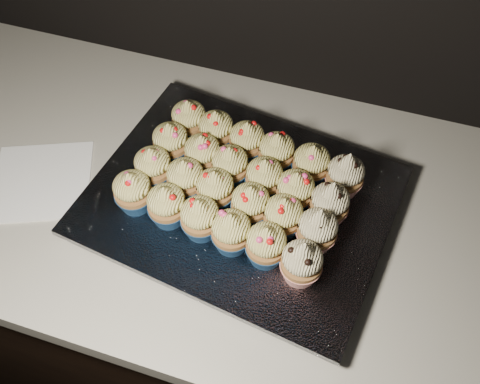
# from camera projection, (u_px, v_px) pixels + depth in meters

# --- Properties ---
(cabinet) EXTENTS (2.40, 0.60, 0.86)m
(cabinet) POSITION_uv_depth(u_px,v_px,m) (252.00, 312.00, 1.31)
(cabinet) COLOR black
(cabinet) RESTS_ON ground
(worktop) EXTENTS (2.44, 0.64, 0.04)m
(worktop) POSITION_uv_depth(u_px,v_px,m) (257.00, 210.00, 0.94)
(worktop) COLOR beige
(worktop) RESTS_ON cabinet
(napkin) EXTENTS (0.22, 0.22, 0.00)m
(napkin) POSITION_uv_depth(u_px,v_px,m) (42.00, 181.00, 0.95)
(napkin) COLOR white
(napkin) RESTS_ON worktop
(baking_tray) EXTENTS (0.49, 0.40, 0.02)m
(baking_tray) POSITION_uv_depth(u_px,v_px,m) (240.00, 205.00, 0.91)
(baking_tray) COLOR black
(baking_tray) RESTS_ON worktop
(foil_lining) EXTENTS (0.54, 0.45, 0.01)m
(foil_lining) POSITION_uv_depth(u_px,v_px,m) (240.00, 200.00, 0.90)
(foil_lining) COLOR silver
(foil_lining) RESTS_ON baking_tray
(cupcake_0) EXTENTS (0.06, 0.06, 0.08)m
(cupcake_0) POSITION_uv_depth(u_px,v_px,m) (133.00, 191.00, 0.85)
(cupcake_0) COLOR navy
(cupcake_0) RESTS_ON foil_lining
(cupcake_1) EXTENTS (0.06, 0.06, 0.08)m
(cupcake_1) POSITION_uv_depth(u_px,v_px,m) (167.00, 205.00, 0.84)
(cupcake_1) COLOR navy
(cupcake_1) RESTS_ON foil_lining
(cupcake_2) EXTENTS (0.06, 0.06, 0.08)m
(cupcake_2) POSITION_uv_depth(u_px,v_px,m) (200.00, 218.00, 0.82)
(cupcake_2) COLOR navy
(cupcake_2) RESTS_ON foil_lining
(cupcake_3) EXTENTS (0.06, 0.06, 0.08)m
(cupcake_3) POSITION_uv_depth(u_px,v_px,m) (231.00, 231.00, 0.81)
(cupcake_3) COLOR navy
(cupcake_3) RESTS_ON foil_lining
(cupcake_4) EXTENTS (0.06, 0.06, 0.08)m
(cupcake_4) POSITION_uv_depth(u_px,v_px,m) (266.00, 245.00, 0.80)
(cupcake_4) COLOR navy
(cupcake_4) RESTS_ON foil_lining
(cupcake_5) EXTENTS (0.06, 0.06, 0.10)m
(cupcake_5) POSITION_uv_depth(u_px,v_px,m) (302.00, 262.00, 0.78)
(cupcake_5) COLOR red
(cupcake_5) RESTS_ON foil_lining
(cupcake_6) EXTENTS (0.06, 0.06, 0.08)m
(cupcake_6) POSITION_uv_depth(u_px,v_px,m) (153.00, 167.00, 0.88)
(cupcake_6) COLOR navy
(cupcake_6) RESTS_ON foil_lining
(cupcake_7) EXTENTS (0.06, 0.06, 0.08)m
(cupcake_7) POSITION_uv_depth(u_px,v_px,m) (186.00, 179.00, 0.87)
(cupcake_7) COLOR navy
(cupcake_7) RESTS_ON foil_lining
(cupcake_8) EXTENTS (0.06, 0.06, 0.08)m
(cupcake_8) POSITION_uv_depth(u_px,v_px,m) (215.00, 189.00, 0.86)
(cupcake_8) COLOR navy
(cupcake_8) RESTS_ON foil_lining
(cupcake_9) EXTENTS (0.06, 0.06, 0.08)m
(cupcake_9) POSITION_uv_depth(u_px,v_px,m) (251.00, 204.00, 0.84)
(cupcake_9) COLOR navy
(cupcake_9) RESTS_ON foil_lining
(cupcake_10) EXTENTS (0.06, 0.06, 0.08)m
(cupcake_10) POSITION_uv_depth(u_px,v_px,m) (283.00, 216.00, 0.83)
(cupcake_10) COLOR navy
(cupcake_10) RESTS_ON foil_lining
(cupcake_11) EXTENTS (0.06, 0.06, 0.10)m
(cupcake_11) POSITION_uv_depth(u_px,v_px,m) (317.00, 230.00, 0.81)
(cupcake_11) COLOR red
(cupcake_11) RESTS_ON foil_lining
(cupcake_12) EXTENTS (0.06, 0.06, 0.08)m
(cupcake_12) POSITION_uv_depth(u_px,v_px,m) (171.00, 142.00, 0.91)
(cupcake_12) COLOR navy
(cupcake_12) RESTS_ON foil_lining
(cupcake_13) EXTENTS (0.06, 0.06, 0.08)m
(cupcake_13) POSITION_uv_depth(u_px,v_px,m) (203.00, 154.00, 0.90)
(cupcake_13) COLOR navy
(cupcake_13) RESTS_ON foil_lining
(cupcake_14) EXTENTS (0.06, 0.06, 0.08)m
(cupcake_14) POSITION_uv_depth(u_px,v_px,m) (230.00, 166.00, 0.88)
(cupcake_14) COLOR navy
(cupcake_14) RESTS_ON foil_lining
(cupcake_15) EXTENTS (0.06, 0.06, 0.08)m
(cupcake_15) POSITION_uv_depth(u_px,v_px,m) (264.00, 178.00, 0.87)
(cupcake_15) COLOR navy
(cupcake_15) RESTS_ON foil_lining
(cupcake_16) EXTENTS (0.06, 0.06, 0.08)m
(cupcake_16) POSITION_uv_depth(u_px,v_px,m) (295.00, 191.00, 0.85)
(cupcake_16) COLOR navy
(cupcake_16) RESTS_ON foil_lining
(cupcake_17) EXTENTS (0.06, 0.06, 0.10)m
(cupcake_17) POSITION_uv_depth(u_px,v_px,m) (330.00, 203.00, 0.84)
(cupcake_17) COLOR red
(cupcake_17) RESTS_ON foil_lining
(cupcake_18) EXTENTS (0.06, 0.06, 0.08)m
(cupcake_18) POSITION_uv_depth(u_px,v_px,m) (189.00, 120.00, 0.94)
(cupcake_18) COLOR navy
(cupcake_18) RESTS_ON foil_lining
(cupcake_19) EXTENTS (0.06, 0.06, 0.08)m
(cupcake_19) POSITION_uv_depth(u_px,v_px,m) (216.00, 130.00, 0.93)
(cupcake_19) COLOR navy
(cupcake_19) RESTS_ON foil_lining
(cupcake_20) EXTENTS (0.06, 0.06, 0.08)m
(cupcake_20) POSITION_uv_depth(u_px,v_px,m) (247.00, 141.00, 0.91)
(cupcake_20) COLOR navy
(cupcake_20) RESTS_ON foil_lining
(cupcake_21) EXTENTS (0.06, 0.06, 0.08)m
(cupcake_21) POSITION_uv_depth(u_px,v_px,m) (276.00, 152.00, 0.90)
(cupcake_21) COLOR navy
(cupcake_21) RESTS_ON foil_lining
(cupcake_22) EXTENTS (0.06, 0.06, 0.08)m
(cupcake_22) POSITION_uv_depth(u_px,v_px,m) (311.00, 164.00, 0.89)
(cupcake_22) COLOR navy
(cupcake_22) RESTS_ON foil_lining
(cupcake_23) EXTENTS (0.06, 0.06, 0.10)m
(cupcake_23) POSITION_uv_depth(u_px,v_px,m) (345.00, 175.00, 0.87)
(cupcake_23) COLOR red
(cupcake_23) RESTS_ON foil_lining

